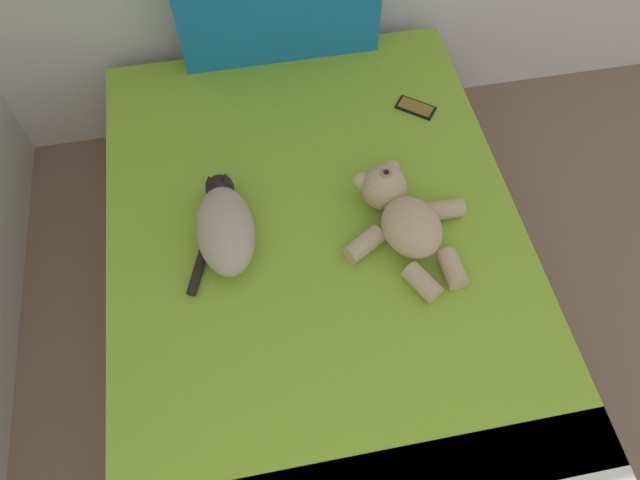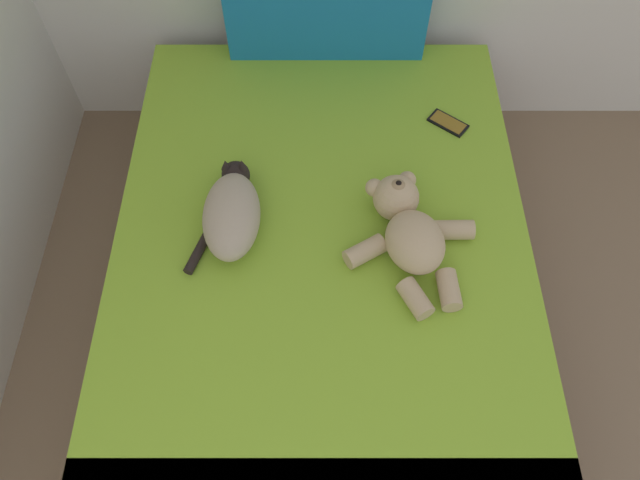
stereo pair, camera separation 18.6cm
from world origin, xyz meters
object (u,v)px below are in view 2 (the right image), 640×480
at_px(cat, 230,212).
at_px(teddy_bear, 408,230).
at_px(cell_phone, 446,123).
at_px(bed, 321,278).

xyz_separation_m(cat, teddy_bear, (0.58, -0.07, 0.00)).
relative_size(teddy_bear, cell_phone, 3.26).
distance_m(teddy_bear, cell_phone, 0.57).
distance_m(cat, teddy_bear, 0.59).
height_order(bed, teddy_bear, teddy_bear).
xyz_separation_m(teddy_bear, cell_phone, (0.20, 0.53, -0.07)).
height_order(cat, teddy_bear, teddy_bear).
xyz_separation_m(bed, cat, (-0.30, 0.08, 0.32)).
distance_m(cat, cell_phone, 0.91).
bearing_deg(bed, cat, 165.46).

